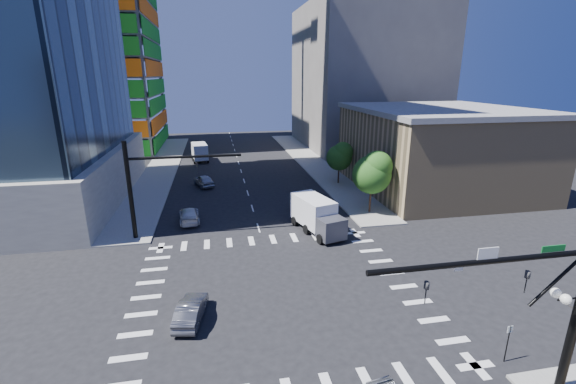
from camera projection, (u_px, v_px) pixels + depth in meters
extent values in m
plane|color=black|center=(278.00, 292.00, 26.99)|extent=(160.00, 160.00, 0.00)
cube|color=silver|center=(278.00, 292.00, 26.99)|extent=(20.00, 20.00, 0.01)
cube|color=gray|center=(312.00, 162.00, 66.79)|extent=(5.00, 60.00, 0.15)
cube|color=gray|center=(162.00, 168.00, 62.32)|extent=(5.00, 60.00, 0.15)
cube|color=#1A9120|center=(151.00, 22.00, 75.42)|extent=(0.12, 24.00, 49.00)
cube|color=orange|center=(57.00, 10.00, 61.33)|extent=(24.00, 0.12, 49.00)
cube|color=tan|center=(438.00, 151.00, 50.67)|extent=(20.00, 22.00, 10.00)
cube|color=slate|center=(442.00, 110.00, 49.12)|extent=(20.50, 22.50, 0.60)
cube|color=#67605D|center=(363.00, 78.00, 79.40)|extent=(24.00, 30.00, 28.00)
cylinder|color=black|center=(487.00, 262.00, 15.15)|extent=(10.00, 0.24, 0.24)
cylinder|color=black|center=(559.00, 278.00, 16.11)|extent=(2.50, 0.14, 2.50)
imported|color=black|center=(526.00, 282.00, 15.82)|extent=(0.16, 0.20, 1.00)
imported|color=black|center=(426.00, 293.00, 15.02)|extent=(0.16, 0.20, 1.00)
cube|color=white|center=(488.00, 254.00, 15.04)|extent=(0.90, 0.04, 0.50)
cube|color=#0E6223|center=(553.00, 249.00, 15.59)|extent=(1.10, 0.04, 0.28)
cylinder|color=black|center=(570.00, 299.00, 16.58)|extent=(1.20, 0.08, 0.08)
sphere|color=white|center=(556.00, 293.00, 16.66)|extent=(0.44, 0.44, 0.44)
sphere|color=white|center=(566.00, 299.00, 16.19)|extent=(0.44, 0.44, 0.44)
cylinder|color=black|center=(130.00, 191.00, 34.38)|extent=(0.40, 0.40, 9.00)
cylinder|color=black|center=(185.00, 157.00, 34.43)|extent=(10.00, 0.24, 0.24)
imported|color=black|center=(197.00, 168.00, 34.93)|extent=(0.16, 0.20, 1.00)
cylinder|color=#382316|center=(370.00, 202.00, 42.01)|extent=(0.20, 0.20, 2.27)
sphere|color=#184713|center=(372.00, 175.00, 41.10)|extent=(4.16, 4.16, 4.16)
sphere|color=#3C7627|center=(377.00, 166.00, 40.61)|extent=(3.25, 3.25, 3.25)
cylinder|color=#382316|center=(338.00, 176.00, 53.38)|extent=(0.20, 0.20, 1.92)
sphere|color=#184713|center=(339.00, 158.00, 52.62)|extent=(3.52, 3.52, 3.52)
sphere|color=#3C7627|center=(343.00, 152.00, 52.17)|extent=(2.75, 2.75, 2.75)
cylinder|color=black|center=(507.00, 344.00, 20.13)|extent=(0.06, 0.06, 2.20)
cube|color=silver|center=(510.00, 329.00, 19.87)|extent=(0.30, 0.03, 0.40)
imported|color=black|center=(309.00, 209.00, 41.65)|extent=(3.46, 5.41, 1.39)
imported|color=silver|center=(189.00, 215.00, 39.80)|extent=(2.33, 4.96, 1.40)
imported|color=#A0A1A7|center=(204.00, 181.00, 52.43)|extent=(3.25, 4.94, 1.56)
imported|color=#57585D|center=(191.00, 310.00, 23.75)|extent=(2.13, 4.25, 1.34)
cube|color=white|center=(318.00, 214.00, 36.61)|extent=(3.71, 5.55, 2.64)
cube|color=#45454D|center=(318.00, 220.00, 36.80)|extent=(2.74, 2.39, 1.93)
cube|color=silver|center=(199.00, 150.00, 67.85)|extent=(3.02, 5.19, 2.55)
cube|color=#45454D|center=(199.00, 154.00, 68.03)|extent=(2.48, 2.06, 1.87)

